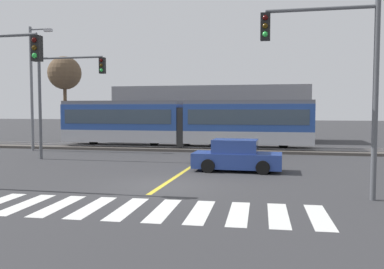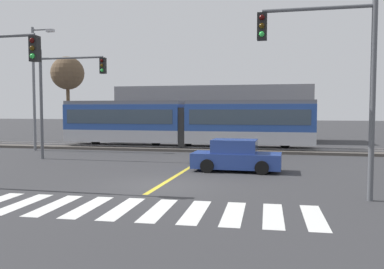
% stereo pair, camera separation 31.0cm
% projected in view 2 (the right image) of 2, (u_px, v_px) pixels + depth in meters
% --- Properties ---
extents(ground_plane, '(200.00, 200.00, 0.00)m').
position_uv_depth(ground_plane, '(160.00, 185.00, 15.75)').
color(ground_plane, '#333335').
extents(track_bed, '(120.00, 4.00, 0.18)m').
position_uv_depth(track_bed, '(218.00, 149.00, 29.59)').
color(track_bed, '#4C4742').
rests_on(track_bed, ground).
extents(rail_near, '(120.00, 0.08, 0.10)m').
position_uv_depth(rail_near, '(217.00, 148.00, 28.88)').
color(rail_near, '#939399').
rests_on(rail_near, track_bed).
extents(rail_far, '(120.00, 0.08, 0.10)m').
position_uv_depth(rail_far, '(220.00, 146.00, 30.28)').
color(rail_far, '#939399').
rests_on(rail_far, track_bed).
extents(light_rail_tram, '(18.50, 2.64, 3.43)m').
position_uv_depth(light_rail_tram, '(185.00, 122.00, 30.01)').
color(light_rail_tram, '#B7BAC1').
rests_on(light_rail_tram, track_bed).
extents(crosswalk_stripe_2, '(0.67, 2.82, 0.01)m').
position_uv_depth(crosswalk_stripe_2, '(22.00, 204.00, 12.68)').
color(crosswalk_stripe_2, silver).
rests_on(crosswalk_stripe_2, ground).
extents(crosswalk_stripe_3, '(0.67, 2.82, 0.01)m').
position_uv_depth(crosswalk_stripe_3, '(55.00, 205.00, 12.48)').
color(crosswalk_stripe_3, silver).
rests_on(crosswalk_stripe_3, ground).
extents(crosswalk_stripe_4, '(0.67, 2.82, 0.01)m').
position_uv_depth(crosswalk_stripe_4, '(88.00, 207.00, 12.28)').
color(crosswalk_stripe_4, silver).
rests_on(crosswalk_stripe_4, ground).
extents(crosswalk_stripe_5, '(0.67, 2.82, 0.01)m').
position_uv_depth(crosswalk_stripe_5, '(123.00, 208.00, 12.08)').
color(crosswalk_stripe_5, silver).
rests_on(crosswalk_stripe_5, ground).
extents(crosswalk_stripe_6, '(0.67, 2.82, 0.01)m').
position_uv_depth(crosswalk_stripe_6, '(158.00, 210.00, 11.88)').
color(crosswalk_stripe_6, silver).
rests_on(crosswalk_stripe_6, ground).
extents(crosswalk_stripe_7, '(0.67, 2.82, 0.01)m').
position_uv_depth(crosswalk_stripe_7, '(195.00, 212.00, 11.68)').
color(crosswalk_stripe_7, silver).
rests_on(crosswalk_stripe_7, ground).
extents(crosswalk_stripe_8, '(0.67, 2.82, 0.01)m').
position_uv_depth(crosswalk_stripe_8, '(233.00, 214.00, 11.48)').
color(crosswalk_stripe_8, silver).
rests_on(crosswalk_stripe_8, ground).
extents(crosswalk_stripe_9, '(0.67, 2.82, 0.01)m').
position_uv_depth(crosswalk_stripe_9, '(273.00, 215.00, 11.28)').
color(crosswalk_stripe_9, silver).
rests_on(crosswalk_stripe_9, ground).
extents(crosswalk_stripe_10, '(0.67, 2.82, 0.01)m').
position_uv_depth(crosswalk_stripe_10, '(314.00, 217.00, 11.08)').
color(crosswalk_stripe_10, silver).
rests_on(crosswalk_stripe_10, ground).
extents(lane_centre_line, '(0.20, 13.99, 0.01)m').
position_uv_depth(lane_centre_line, '(191.00, 167.00, 20.84)').
color(lane_centre_line, gold).
rests_on(lane_centre_line, ground).
extents(sedan_crossing, '(4.22, 1.96, 1.52)m').
position_uv_depth(sedan_crossing, '(236.00, 157.00, 19.42)').
color(sedan_crossing, '#284293').
rests_on(sedan_crossing, ground).
extents(traffic_light_near_right, '(3.75, 0.38, 6.71)m').
position_uv_depth(traffic_light_near_right, '(334.00, 65.00, 13.10)').
color(traffic_light_near_right, '#515459').
rests_on(traffic_light_near_right, ground).
extents(traffic_light_mid_left, '(4.25, 0.38, 6.49)m').
position_uv_depth(traffic_light_mid_left, '(62.00, 87.00, 23.75)').
color(traffic_light_mid_left, '#515459').
rests_on(traffic_light_mid_left, ground).
extents(street_lamp_west, '(1.79, 0.28, 8.81)m').
position_uv_depth(street_lamp_west, '(35.00, 82.00, 29.10)').
color(street_lamp_west, slate).
rests_on(street_lamp_west, ground).
extents(bare_tree_far_west, '(3.05, 3.05, 7.85)m').
position_uv_depth(bare_tree_far_west, '(68.00, 74.00, 37.56)').
color(bare_tree_far_west, brown).
rests_on(bare_tree_far_west, ground).
extents(building_backdrop_far, '(17.97, 6.00, 5.10)m').
position_uv_depth(building_backdrop_far, '(214.00, 114.00, 38.91)').
color(building_backdrop_far, gray).
rests_on(building_backdrop_far, ground).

